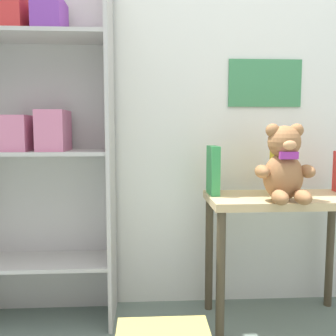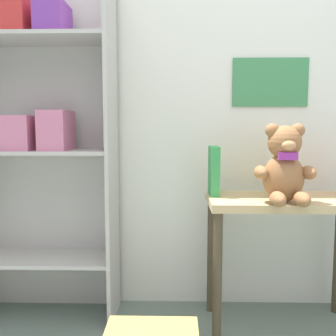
% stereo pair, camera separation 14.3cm
% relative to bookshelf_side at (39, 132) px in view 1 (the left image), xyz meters
% --- Properties ---
extents(wall_back, '(4.80, 0.07, 2.50)m').
position_rel_bookshelf_side_xyz_m(wall_back, '(0.98, 0.16, 0.32)').
color(wall_back, silver).
rests_on(wall_back, ground_plane).
extents(bookshelf_side, '(0.70, 0.29, 1.66)m').
position_rel_bookshelf_side_xyz_m(bookshelf_side, '(0.00, 0.00, 0.00)').
color(bookshelf_side, '#BCB7B2').
rests_on(bookshelf_side, ground_plane).
extents(display_table, '(0.70, 0.36, 0.63)m').
position_rel_bookshelf_side_xyz_m(display_table, '(1.16, -0.12, -0.41)').
color(display_table, tan).
rests_on(display_table, ground_plane).
extents(teddy_bear, '(0.26, 0.24, 0.34)m').
position_rel_bookshelf_side_xyz_m(teddy_bear, '(1.12, -0.23, -0.15)').
color(teddy_bear, '#99663D').
rests_on(teddy_bear, display_table).
extents(book_standing_green, '(0.05, 0.14, 0.23)m').
position_rel_bookshelf_side_xyz_m(book_standing_green, '(0.83, -0.06, -0.18)').
color(book_standing_green, '#33934C').
rests_on(book_standing_green, display_table).
extents(book_standing_yellow, '(0.03, 0.14, 0.27)m').
position_rel_bookshelf_side_xyz_m(book_standing_yellow, '(1.16, -0.03, -0.17)').
color(book_standing_yellow, gold).
rests_on(book_standing_yellow, display_table).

